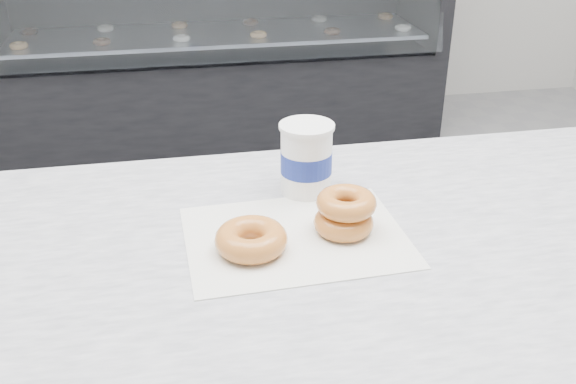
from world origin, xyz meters
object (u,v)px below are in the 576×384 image
Objects in this scene: donut_single at (251,239)px; coffee_cup at (306,158)px; display_case at (218,49)px; donut_stack at (345,213)px.

coffee_cup is (0.12, 0.18, 0.04)m from donut_single.
display_case is 21.80× the size of donut_single.
donut_single is at bearing -169.39° from donut_stack.
donut_stack reaches higher than donut_single.
donut_stack is (-0.03, -2.68, 0.44)m from display_case.
coffee_cup is at bearing 101.48° from donut_stack.
display_case is 18.82× the size of coffee_cup.
donut_single is 0.16m from donut_stack.
donut_stack is (0.15, 0.03, 0.01)m from donut_single.
coffee_cup is at bearing 55.28° from donut_single.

